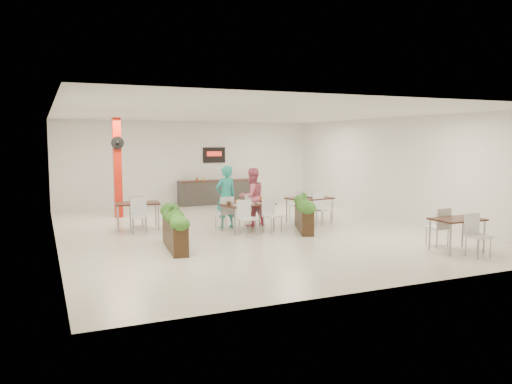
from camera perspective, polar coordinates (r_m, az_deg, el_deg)
ground at (r=13.92m, az=-0.77°, el=-4.34°), size 12.00×12.00×0.00m
room_shell at (r=13.70m, az=-0.78°, el=3.94°), size 10.10×12.10×3.22m
red_column at (r=16.60m, az=-15.55°, el=2.83°), size 0.40×0.41×3.20m
service_counter at (r=19.44m, az=-4.49°, el=0.06°), size 3.00×0.64×2.20m
main_table at (r=13.68m, az=-0.98°, el=-1.83°), size 1.53×1.83×0.92m
diner_man at (r=14.11m, az=-3.47°, el=-0.56°), size 0.72×0.55×1.78m
diner_woman at (r=14.41m, az=-0.48°, el=-0.59°), size 0.94×0.80×1.69m
planter_left at (r=11.60m, az=-9.29°, el=-3.88°), size 0.58×2.06×1.09m
planter_right at (r=13.83m, az=5.49°, el=-2.32°), size 1.01×1.88×1.04m
side_table_a at (r=14.33m, az=-13.40°, el=-1.66°), size 1.27×1.66×0.92m
side_table_b at (r=15.24m, az=6.13°, el=-1.05°), size 1.42×1.67×0.92m
side_table_c at (r=12.03m, az=22.01°, el=-3.44°), size 1.11×1.62×0.92m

